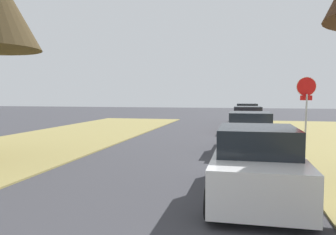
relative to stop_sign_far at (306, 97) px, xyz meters
The scene contains 5 objects.
stop_sign_far is the anchor object (origin of this frame).
parked_sedan_white 7.81m from the stop_sign_far, 107.04° to the right, with size 1.96×4.41×1.57m.
parked_sedan_silver 2.86m from the stop_sign_far, 158.56° to the right, with size 1.96×4.41×1.57m.
parked_sedan_red 6.67m from the stop_sign_far, 110.50° to the left, with size 1.96×4.41×1.57m.
parked_sedan_tan 13.54m from the stop_sign_far, 99.58° to the left, with size 1.96×4.41×1.57m.
Camera 1 is at (2.05, -0.42, 2.26)m, focal length 36.19 mm.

